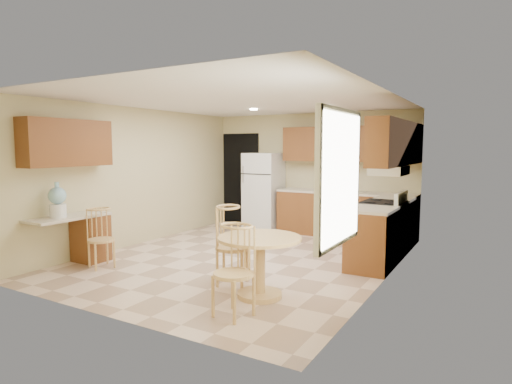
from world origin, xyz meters
The scene contains 30 objects.
floor centered at (0.00, 0.00, 0.00)m, with size 5.50×5.50×0.00m, color beige.
ceiling centered at (0.00, 0.00, 2.50)m, with size 4.50×5.50×0.02m, color white.
wall_back centered at (0.00, 2.75, 1.25)m, with size 4.50×0.02×2.50m, color #CABD88.
wall_front centered at (0.00, -2.75, 1.25)m, with size 4.50×0.02×2.50m, color #CABD88.
wall_left centered at (-2.25, 0.00, 1.25)m, with size 0.02×5.50×2.50m, color #CABD88.
wall_right centered at (2.25, 0.00, 1.25)m, with size 0.02×5.50×2.50m, color #CABD88.
doorway centered at (-1.75, 2.73, 1.05)m, with size 0.90×0.02×2.10m, color black.
base_cab_back centered at (0.88, 2.45, 0.43)m, with size 2.75×0.60×0.87m, color brown.
counter_back centered at (0.88, 2.45, 0.89)m, with size 2.75×0.63×0.04m, color beige.
base_cab_right_a centered at (1.95, 1.85, 0.43)m, with size 0.60×0.59×0.87m, color brown.
counter_right_a centered at (1.95, 1.85, 0.89)m, with size 0.63×0.59×0.04m, color beige.
base_cab_right_b centered at (1.95, 0.40, 0.43)m, with size 0.60×0.80×0.87m, color brown.
counter_right_b centered at (1.95, 0.40, 0.89)m, with size 0.63×0.80×0.04m, color beige.
upper_cab_back centered at (0.88, 2.58, 1.85)m, with size 2.75×0.33×0.70m, color brown.
upper_cab_right centered at (2.08, 1.21, 1.85)m, with size 0.33×2.42×0.70m, color brown.
upper_cab_left centered at (-2.08, -1.60, 1.85)m, with size 0.33×1.40×0.70m, color brown.
sink centered at (0.85, 2.45, 0.91)m, with size 0.78×0.44×0.01m, color silver.
range_hood centered at (2.00, 1.18, 1.42)m, with size 0.50×0.76×0.14m, color silver.
desk_pedestal centered at (-2.00, -1.32, 0.36)m, with size 0.48×0.42×0.72m, color brown.
desk_top centered at (-2.00, -1.70, 0.75)m, with size 0.50×1.20×0.04m, color beige.
window centered at (2.23, -1.85, 1.50)m, with size 0.06×1.12×1.30m.
can_light_a centered at (-0.50, 1.20, 2.48)m, with size 0.14×0.14×0.02m, color white.
can_light_b centered at (0.90, 1.20, 2.48)m, with size 0.14×0.14×0.02m, color white.
refrigerator centered at (-0.95, 2.40, 0.83)m, with size 0.73×0.71×1.66m.
stove centered at (1.92, 1.18, 0.47)m, with size 0.65×0.76×1.09m.
dining_table centered at (1.11, -1.42, 0.48)m, with size 0.99×0.99×0.74m.
chair_table_a centered at (0.56, -1.27, 0.62)m, with size 0.45×0.58×1.02m.
chair_table_b centered at (1.16, -2.16, 0.59)m, with size 0.43×0.44×0.97m.
chair_desk centered at (-1.55, -1.58, 0.53)m, with size 0.39×0.50×0.88m.
water_crock centered at (-2.00, -1.87, 1.00)m, with size 0.25×0.25×0.52m.
Camera 1 is at (3.56, -5.74, 1.79)m, focal length 30.00 mm.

